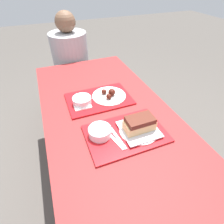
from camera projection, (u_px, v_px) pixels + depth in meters
ground_plane at (112, 180)px, 1.54m from camera, size 12.00×12.00×0.00m
picnic_table at (112, 129)px, 1.13m from camera, size 0.80×1.81×0.72m
picnic_bench_far at (78, 83)px, 2.11m from camera, size 0.76×0.28×0.43m
tray_near at (126, 134)px, 0.98m from camera, size 0.44×0.29×0.01m
tray_far at (99, 99)px, 1.23m from camera, size 0.44×0.29×0.01m
bowl_coleslaw_near at (100, 131)px, 0.94m from camera, size 0.12×0.12×0.05m
brisket_sandwich_plate at (139, 126)px, 0.96m from camera, size 0.22×0.22×0.10m
plastic_fork_near at (114, 139)px, 0.93m from camera, size 0.06×0.17×0.00m
plastic_knife_near at (118, 138)px, 0.94m from camera, size 0.03×0.17×0.00m
condiment_packet at (123, 124)px, 1.02m from camera, size 0.04×0.03×0.01m
bowl_coleslaw_far at (82, 100)px, 1.16m from camera, size 0.12×0.12×0.05m
wings_plate_far at (109, 95)px, 1.23m from camera, size 0.24×0.24×0.06m
napkin_far at (83, 106)px, 1.15m from camera, size 0.11×0.08×0.01m
person_seated_across at (70, 55)px, 1.87m from camera, size 0.38×0.38×0.71m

